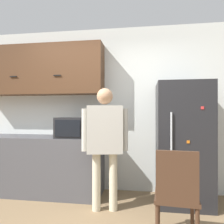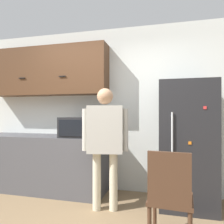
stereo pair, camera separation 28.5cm
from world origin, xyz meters
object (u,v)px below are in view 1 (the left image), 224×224
at_px(microwave, 75,128).
at_px(person, 105,136).
at_px(refrigerator, 183,143).
at_px(chair, 176,192).

xyz_separation_m(microwave, person, (0.53, -0.35, -0.08)).
height_order(microwave, person, person).
bearing_deg(microwave, person, -33.78).
height_order(person, refrigerator, refrigerator).
bearing_deg(microwave, refrigerator, 1.96).
relative_size(microwave, person, 0.33).
relative_size(refrigerator, chair, 1.83).
relative_size(microwave, refrigerator, 0.31).
distance_m(microwave, person, 0.64).
relative_size(microwave, chair, 0.57).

